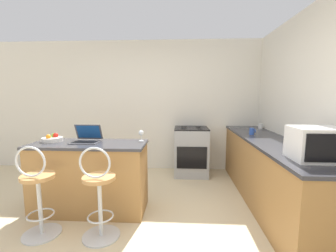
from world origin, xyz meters
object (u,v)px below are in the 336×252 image
Objects in this scene: microwave at (317,144)px; mug_blue at (252,131)px; bar_stool_far at (99,195)px; fruit_bowl at (52,139)px; bar_stool_near at (38,194)px; stove_range at (191,151)px; laptop at (87,138)px; wine_glass_tall at (141,133)px; mug_white at (261,126)px.

microwave reaches higher than mug_blue.
fruit_bowl reaches higher than bar_stool_far.
bar_stool_far is at bearing -145.66° from mug_blue.
stove_range is (1.71, 2.04, -0.02)m from bar_stool_near.
fruit_bowl is (-0.84, 0.63, 0.47)m from bar_stool_far.
laptop is 0.38× the size of stove_range.
mug_blue is (2.34, 0.70, -0.00)m from laptop.
wine_glass_tall is at bearing 5.50° from fruit_bowl.
bar_stool_near reaches higher than mug_white.
mug_white is at bearing 23.58° from fruit_bowl.
wine_glass_tall is 1.74m from mug_blue.
bar_stool_near is 10.61× the size of mug_white.
microwave is 3.14× the size of wine_glass_tall.
wine_glass_tall is 1.41× the size of mug_blue.
fruit_bowl reaches higher than mug_blue.
bar_stool_far is at bearing 178.28° from microwave.
wine_glass_tall reaches higher than mug_blue.
fruit_bowl is (-2.80, -0.71, -0.02)m from mug_blue.
mug_white is at bearing 26.93° from laptop.
microwave is (2.50, -0.70, 0.10)m from laptop.
bar_stool_far is at bearing -59.26° from laptop.
mug_blue is (0.91, -0.70, 0.51)m from stove_range.
laptop reaches higher than bar_stool_far.
bar_stool_far reaches higher than stove_range.
laptop reaches higher than stove_range.
laptop reaches higher than fruit_bowl.
microwave is 1.77× the size of fruit_bowl.
bar_stool_far is 1.10× the size of stove_range.
bar_stool_near is at bearing 178.69° from microwave.
bar_stool_far is 9.88× the size of mug_blue.
bar_stool_near is 2.89× the size of laptop.
bar_stool_near reaches higher than stove_range.
mug_white is (2.00, 1.27, -0.05)m from wine_glass_tall.
stove_range is (1.05, 2.04, -0.02)m from bar_stool_far.
mug_white is (0.36, 0.67, -0.00)m from mug_blue.
mug_blue reaches higher than bar_stool_far.
laptop is 0.77× the size of microwave.
bar_stool_near is 1.00× the size of bar_stool_far.
wine_glass_tall is at bearing 8.44° from laptop.
laptop reaches higher than mug_white.
mug_blue is at bearing 96.50° from microwave.
fruit_bowl is at bearing -143.33° from stove_range.
stove_range is 3.59× the size of fruit_bowl.
stove_range is at bearing 142.44° from mug_blue.
wine_glass_tall is (-0.73, -1.30, 0.56)m from stove_range.
mug_white is at bearing 84.43° from microwave.
microwave reaches higher than bar_stool_far.
microwave is 0.49× the size of stove_range.
bar_stool_near is at bearing -146.05° from mug_white.
mug_white is at bearing 33.95° from bar_stool_near.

